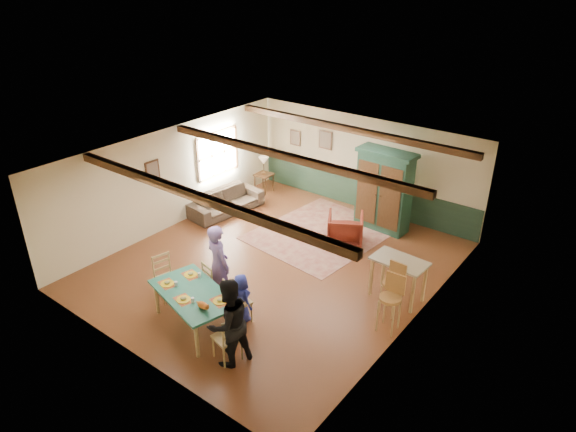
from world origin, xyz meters
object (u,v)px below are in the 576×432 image
Objects in this scene: dining_chair_far_left at (216,282)px; person_child at (241,298)px; person_woman at (229,323)px; armchair at (345,229)px; dining_table at (195,309)px; dining_chair_end_left at (167,278)px; dining_chair_far_right at (238,301)px; sofa at (226,201)px; cat at (203,305)px; table_lamp at (264,166)px; person_man at (219,264)px; end_table at (264,183)px; armoire at (384,191)px; bar_stool_right at (390,304)px; counter_table at (398,279)px; dining_chair_end_right at (227,336)px.

dining_chair_far_left is 0.83m from person_child.
person_woman reaches higher than armchair.
dining_table is 1.19m from dining_chair_end_left.
dining_chair_far_right is 0.58× the size of person_woman.
person_woman reaches higher than sofa.
person_woman is 0.73m from cat.
table_lamp is (-3.71, 5.23, 0.39)m from dining_chair_far_right.
person_man is at bearing -59.38° from table_lamp.
dining_chair_end_left is (-1.15, 0.30, 0.10)m from dining_table.
dining_chair_end_left is 1.78× the size of table_lamp.
person_woman is 2.83× the size of end_table.
cat is 0.17× the size of armoire.
bar_stool_right is at bearing -30.57° from end_table.
end_table is 1.09× the size of table_lamp.
person_child reaches higher than sofa.
dining_table is at bearing -61.91° from table_lamp.
dining_table is 2.09× the size of armchair.
dining_table is 3.38× the size of table_lamp.
bar_stool_right is at bearing -71.72° from counter_table.
end_table is (-3.65, 6.09, -0.57)m from cat.
table_lamp is at bearing -45.51° from dining_chair_far_left.
sofa is (-3.08, 4.11, -0.07)m from dining_table.
person_child is 6.37m from table_lamp.
sofa is at bearing -121.69° from dining_chair_end_right.
person_man reaches higher than table_lamp.
table_lamp is (-3.71, 1.25, 0.47)m from armchair.
armoire is 3.64× the size of end_table.
dining_chair_end_left is at bearing -145.68° from sofa.
dining_chair_far_right is at bearing 100.37° from cat.
dining_chair_far_left is at bearing -0.00° from dining_chair_far_right.
cat reaches higher than dining_table.
person_child is at bearing -125.29° from sofa.
sofa is (-2.89, 3.20, -0.57)m from person_man.
dining_chair_far_right is 0.95× the size of person_child.
table_lamp is at bearing 146.47° from bar_stool_right.
person_man is at bearing 136.55° from cat.
dining_chair_end_right is 0.87× the size of counter_table.
dining_chair_far_left is at bearing -99.64° from armoire.
bar_stool_right is at bearing 156.69° from dining_chair_end_right.
table_lamp is at bearing 8.74° from sofa.
armchair is 1.62× the size of table_lamp.
dining_chair_end_left is at bearing -142.75° from counter_table.
dining_chair_far_right is (0.80, -0.21, 0.00)m from dining_chair_far_left.
dining_table is 0.86m from dining_chair_far_right.
dining_chair_end_right is at bearing -55.19° from table_lamp.
dining_chair_far_right reaches higher than sofa.
dining_chair_far_right is 0.92m from person_man.
armchair is (0.01, 3.98, -0.09)m from dining_chair_far_right.
table_lamp reaches higher than cat.
person_woman is at bearing 8.13° from cat.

